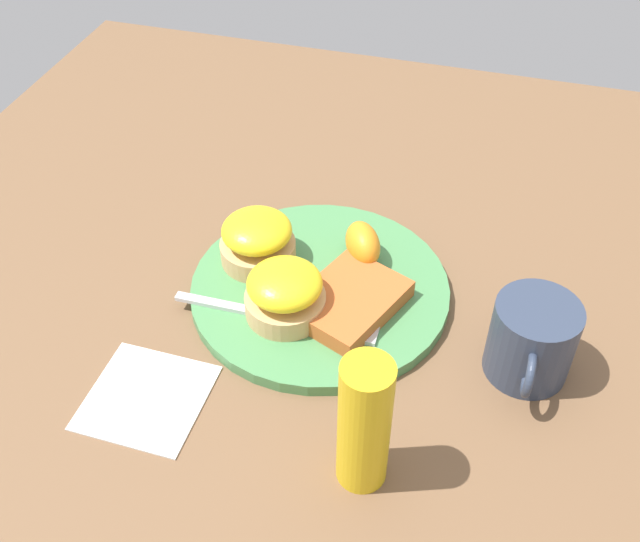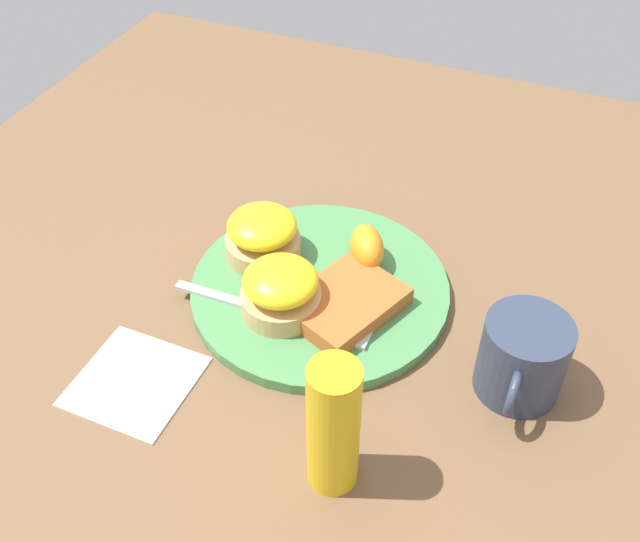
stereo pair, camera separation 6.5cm
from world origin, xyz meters
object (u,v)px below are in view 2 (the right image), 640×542
(sandwich_benedict_left, at_px, (262,235))
(fork, at_px, (283,316))
(sandwich_benedict_right, at_px, (281,290))
(condiment_bottle, at_px, (333,427))
(hashbrown_patty, at_px, (345,303))
(cup, at_px, (522,358))
(orange_wedge, at_px, (367,247))

(sandwich_benedict_left, distance_m, fork, 0.10)
(sandwich_benedict_right, xyz_separation_m, condiment_bottle, (0.15, 0.12, 0.03))
(hashbrown_patty, distance_m, fork, 0.07)
(hashbrown_patty, distance_m, condiment_bottle, 0.19)
(sandwich_benedict_left, xyz_separation_m, cup, (0.07, 0.30, -0.00))
(orange_wedge, xyz_separation_m, fork, (0.11, -0.05, -0.02))
(fork, height_order, condiment_bottle, condiment_bottle)
(hashbrown_patty, bearing_deg, sandwich_benedict_left, -111.55)
(orange_wedge, distance_m, fork, 0.12)
(hashbrown_patty, bearing_deg, condiment_bottle, 17.82)
(sandwich_benedict_right, bearing_deg, cup, 90.94)
(sandwich_benedict_left, distance_m, orange_wedge, 0.12)
(fork, bearing_deg, hashbrown_patty, 122.44)
(hashbrown_patty, xyz_separation_m, fork, (0.03, -0.06, -0.01))
(sandwich_benedict_left, bearing_deg, condiment_bottle, 37.71)
(cup, bearing_deg, hashbrown_patty, -96.35)
(sandwich_benedict_right, distance_m, fork, 0.03)
(sandwich_benedict_left, relative_size, cup, 0.76)
(cup, bearing_deg, sandwich_benedict_right, -89.06)
(sandwich_benedict_left, relative_size, hashbrown_patty, 0.73)
(sandwich_benedict_left, xyz_separation_m, orange_wedge, (-0.03, 0.11, -0.01))
(cup, bearing_deg, condiment_bottle, -38.82)
(sandwich_benedict_right, bearing_deg, fork, 30.32)
(sandwich_benedict_left, xyz_separation_m, fork, (0.08, 0.06, -0.03))
(sandwich_benedict_right, relative_size, cup, 0.76)
(orange_wedge, xyz_separation_m, condiment_bottle, (0.26, 0.06, 0.03))
(orange_wedge, relative_size, cup, 0.55)
(orange_wedge, bearing_deg, fork, -24.14)
(sandwich_benedict_right, bearing_deg, hashbrown_patty, 111.82)
(sandwich_benedict_right, distance_m, cup, 0.25)
(cup, bearing_deg, fork, -86.52)
(sandwich_benedict_left, height_order, condiment_bottle, condiment_bottle)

